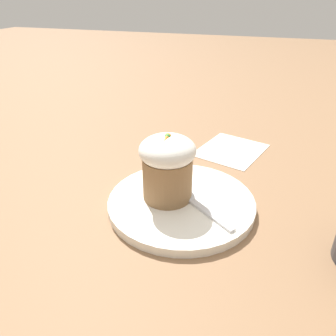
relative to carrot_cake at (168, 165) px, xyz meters
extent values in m
plane|color=#846042|center=(0.00, 0.02, -0.07)|extent=(4.00, 4.00, 0.00)
cylinder|color=white|center=(0.00, 0.02, -0.06)|extent=(0.22, 0.22, 0.01)
cylinder|color=olive|center=(0.00, 0.00, -0.02)|extent=(0.07, 0.07, 0.07)
ellipsoid|color=white|center=(0.00, 0.00, 0.02)|extent=(0.08, 0.08, 0.04)
cone|color=orange|center=(0.01, 0.00, 0.04)|extent=(0.02, 0.01, 0.01)
sphere|color=green|center=(0.00, 0.00, 0.04)|extent=(0.01, 0.01, 0.01)
cube|color=silver|center=(0.03, 0.07, -0.05)|extent=(0.06, 0.08, 0.00)
ellipsoid|color=silver|center=(0.00, 0.02, -0.05)|extent=(0.05, 0.05, 0.01)
cube|color=white|center=(-0.22, 0.06, -0.07)|extent=(0.16, 0.15, 0.00)
camera|label=1|loc=(0.39, 0.13, 0.22)|focal=35.00mm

